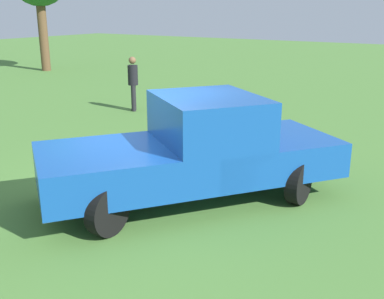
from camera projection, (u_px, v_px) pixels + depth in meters
name	position (u px, v px, depth m)	size (l,w,h in m)	color
ground_plane	(140.00, 191.00, 8.46)	(80.00, 80.00, 0.00)	#477533
pickup_truck	(199.00, 147.00, 7.90)	(5.25, 4.55, 1.80)	black
person_bystander	(133.00, 80.00, 14.82)	(0.45, 0.45, 1.73)	black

